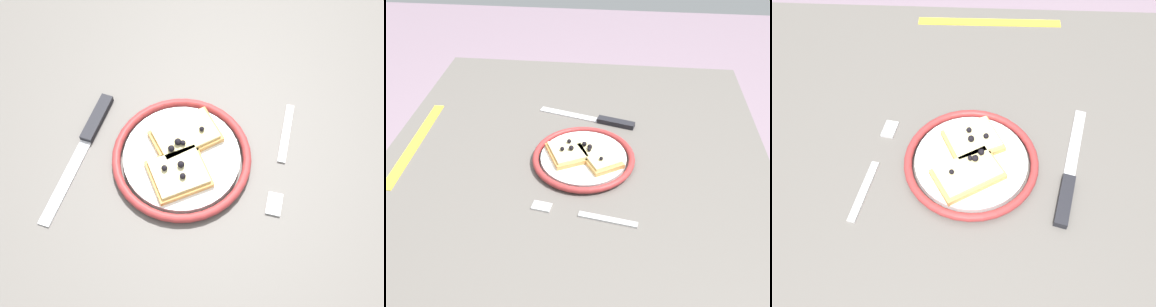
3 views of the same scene
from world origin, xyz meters
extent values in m
plane|color=gray|center=(0.00, 0.00, 0.00)|extent=(6.00, 6.00, 0.00)
cube|color=#5B5651|center=(0.00, 0.00, 0.71)|extent=(0.98, 0.84, 0.04)
cylinder|color=#4C4742|center=(-0.43, 0.36, 0.35)|extent=(0.05, 0.05, 0.69)
cylinder|color=#4C4742|center=(0.43, 0.36, 0.35)|extent=(0.05, 0.05, 0.69)
cylinder|color=white|center=(0.03, -0.02, 0.73)|extent=(0.18, 0.18, 0.01)
torus|color=maroon|center=(0.03, -0.02, 0.74)|extent=(0.22, 0.22, 0.01)
cube|color=tan|center=(0.03, 0.01, 0.75)|extent=(0.11, 0.11, 0.01)
cube|color=beige|center=(0.03, 0.01, 0.75)|extent=(0.10, 0.09, 0.01)
sphere|color=black|center=(0.05, 0.01, 0.76)|extent=(0.01, 0.01, 0.01)
sphere|color=black|center=(0.02, 0.02, 0.76)|extent=(0.01, 0.01, 0.01)
sphere|color=black|center=(0.03, 0.01, 0.76)|extent=(0.01, 0.01, 0.01)
cube|color=tan|center=(0.02, -0.05, 0.75)|extent=(0.12, 0.11, 0.01)
cube|color=beige|center=(0.02, -0.05, 0.75)|extent=(0.11, 0.10, 0.01)
sphere|color=black|center=(0.00, -0.06, 0.76)|extent=(0.01, 0.01, 0.01)
sphere|color=black|center=(0.04, -0.03, 0.76)|extent=(0.01, 0.01, 0.01)
sphere|color=black|center=(0.04, -0.02, 0.76)|extent=(0.01, 0.01, 0.01)
sphere|color=black|center=(0.03, -0.03, 0.76)|extent=(0.01, 0.01, 0.01)
cube|color=silver|center=(0.20, 0.03, 0.73)|extent=(0.06, 0.15, 0.00)
cube|color=black|center=(0.17, -0.08, 0.73)|extent=(0.04, 0.09, 0.01)
cube|color=silver|center=(-0.14, -0.08, 0.73)|extent=(0.03, 0.11, 0.00)
cube|color=silver|center=(-0.12, 0.05, 0.73)|extent=(0.03, 0.04, 0.00)
cube|color=yellow|center=(0.06, 0.37, 0.73)|extent=(0.31, 0.03, 0.00)
camera|label=1|loc=(-0.01, 0.32, 1.38)|focal=43.62mm
camera|label=2|loc=(-0.67, -0.08, 1.30)|focal=39.50mm
camera|label=3|loc=(0.03, -0.39, 1.26)|focal=36.79mm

